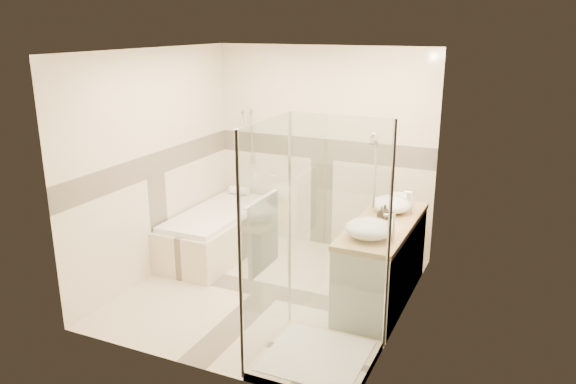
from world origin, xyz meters
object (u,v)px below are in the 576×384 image
at_px(vessel_sink_near, 391,204).
at_px(amenity_bottle_b, 385,212).
at_px(vanity, 382,262).
at_px(amenity_bottle_a, 381,215).
at_px(vessel_sink_far, 369,229).
at_px(shower_enclosure, 307,303).
at_px(bathtub, 218,230).

height_order(vessel_sink_near, amenity_bottle_b, vessel_sink_near).
bearing_deg(vanity, vessel_sink_near, 93.32).
bearing_deg(amenity_bottle_a, vessel_sink_far, -90.00).
bearing_deg(vessel_sink_far, amenity_bottle_b, 90.00).
distance_m(shower_enclosure, vessel_sink_near, 1.69).
distance_m(bathtub, amenity_bottle_b, 2.23).
relative_size(shower_enclosure, vessel_sink_far, 4.57).
xyz_separation_m(vessel_sink_far, amenity_bottle_a, (0.00, 0.43, -0.00)).
distance_m(vessel_sink_far, amenity_bottle_a, 0.43).
distance_m(vanity, vessel_sink_far, 0.69).
height_order(vanity, amenity_bottle_a, amenity_bottle_a).
bearing_deg(vessel_sink_near, shower_enclosure, -99.59).
bearing_deg(vessel_sink_far, vessel_sink_near, 90.00).
xyz_separation_m(bathtub, amenity_bottle_a, (2.13, -0.39, 0.63)).
xyz_separation_m(vessel_sink_far, amenity_bottle_b, (0.00, 0.56, -0.01)).
height_order(bathtub, amenity_bottle_b, amenity_bottle_b).
xyz_separation_m(bathtub, shower_enclosure, (1.86, -1.62, 0.20)).
xyz_separation_m(shower_enclosure, vessel_sink_far, (0.27, 0.81, 0.43)).
bearing_deg(vessel_sink_far, amenity_bottle_a, 90.00).
distance_m(shower_enclosure, amenity_bottle_b, 1.46).
distance_m(amenity_bottle_a, amenity_bottle_b, 0.13).
xyz_separation_m(bathtub, vessel_sink_near, (2.13, -0.01, 0.63)).
bearing_deg(vanity, bathtub, 170.75).
distance_m(vessel_sink_near, amenity_bottle_a, 0.38).
relative_size(vanity, vessel_sink_near, 3.84).
height_order(shower_enclosure, vessel_sink_near, shower_enclosure).
height_order(bathtub, shower_enclosure, shower_enclosure).
bearing_deg(vessel_sink_near, bathtub, 179.84).
xyz_separation_m(shower_enclosure, vessel_sink_near, (0.27, 1.61, 0.43)).
distance_m(vessel_sink_near, amenity_bottle_b, 0.25).
height_order(bathtub, amenity_bottle_a, amenity_bottle_a).
relative_size(vessel_sink_far, amenity_bottle_b, 2.97).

